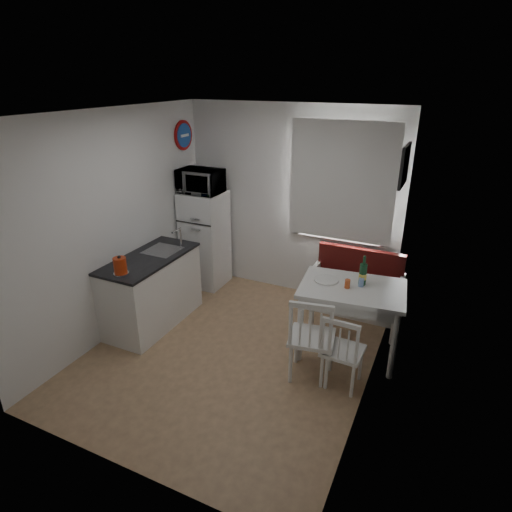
{
  "coord_description": "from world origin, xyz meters",
  "views": [
    {
      "loc": [
        1.96,
        -3.56,
        2.92
      ],
      "look_at": [
        0.06,
        0.5,
        1.01
      ],
      "focal_mm": 30.0,
      "sensor_mm": 36.0,
      "label": 1
    }
  ],
  "objects": [
    {
      "name": "floor",
      "position": [
        0.0,
        0.0,
        0.0
      ],
      "size": [
        3.0,
        3.5,
        0.02
      ],
      "primitive_type": "cube",
      "color": "#8E6C4B",
      "rests_on": "ground"
    },
    {
      "name": "ceiling",
      "position": [
        0.0,
        0.0,
        2.6
      ],
      "size": [
        3.0,
        3.5,
        0.02
      ],
      "primitive_type": "cube",
      "color": "white",
      "rests_on": "wall_back"
    },
    {
      "name": "wall_back",
      "position": [
        0.0,
        1.75,
        1.3
      ],
      "size": [
        3.0,
        0.02,
        2.6
      ],
      "primitive_type": "cube",
      "color": "white",
      "rests_on": "floor"
    },
    {
      "name": "wall_front",
      "position": [
        0.0,
        -1.75,
        1.3
      ],
      "size": [
        3.0,
        0.02,
        2.6
      ],
      "primitive_type": "cube",
      "color": "white",
      "rests_on": "floor"
    },
    {
      "name": "wall_left",
      "position": [
        -1.5,
        0.0,
        1.3
      ],
      "size": [
        0.02,
        3.5,
        2.6
      ],
      "primitive_type": "cube",
      "color": "white",
      "rests_on": "floor"
    },
    {
      "name": "wall_right",
      "position": [
        1.5,
        0.0,
        1.3
      ],
      "size": [
        0.02,
        3.5,
        2.6
      ],
      "primitive_type": "cube",
      "color": "white",
      "rests_on": "floor"
    },
    {
      "name": "window",
      "position": [
        0.7,
        1.72,
        1.62
      ],
      "size": [
        1.22,
        0.06,
        1.47
      ],
      "primitive_type": "cube",
      "color": "white",
      "rests_on": "wall_back"
    },
    {
      "name": "curtain",
      "position": [
        0.7,
        1.65,
        1.68
      ],
      "size": [
        1.35,
        0.02,
        1.5
      ],
      "primitive_type": "cube",
      "color": "white",
      "rests_on": "wall_back"
    },
    {
      "name": "kitchen_counter",
      "position": [
        -1.2,
        0.16,
        0.46
      ],
      "size": [
        0.62,
        1.32,
        1.16
      ],
      "color": "white",
      "rests_on": "floor"
    },
    {
      "name": "wall_sign",
      "position": [
        -1.47,
        1.45,
        2.15
      ],
      "size": [
        0.03,
        0.4,
        0.4
      ],
      "primitive_type": "cylinder",
      "rotation": [
        0.0,
        1.57,
        0.0
      ],
      "color": "#1B4BA4",
      "rests_on": "wall_left"
    },
    {
      "name": "picture_frame",
      "position": [
        1.48,
        1.1,
        2.05
      ],
      "size": [
        0.04,
        0.52,
        0.42
      ],
      "primitive_type": "cube",
      "color": "black",
      "rests_on": "wall_right"
    },
    {
      "name": "bench",
      "position": [
        1.04,
        1.51,
        0.28
      ],
      "size": [
        1.17,
        0.45,
        0.84
      ],
      "color": "white",
      "rests_on": "floor"
    },
    {
      "name": "dining_table",
      "position": [
        1.18,
        0.56,
        0.73
      ],
      "size": [
        1.18,
        0.89,
        0.83
      ],
      "rotation": [
        0.0,
        0.0,
        0.11
      ],
      "color": "white",
      "rests_on": "floor"
    },
    {
      "name": "chair_left",
      "position": [
        0.93,
        -0.11,
        0.59
      ],
      "size": [
        0.52,
        0.5,
        0.51
      ],
      "rotation": [
        0.0,
        0.0,
        0.18
      ],
      "color": "white",
      "rests_on": "floor"
    },
    {
      "name": "chair_right",
      "position": [
        1.25,
        -0.09,
        0.51
      ],
      "size": [
        0.4,
        0.38,
        0.44
      ],
      "rotation": [
        0.0,
        0.0,
        -0.04
      ],
      "color": "white",
      "rests_on": "floor"
    },
    {
      "name": "fridge",
      "position": [
        -1.18,
        1.4,
        0.7
      ],
      "size": [
        0.56,
        0.56,
        1.4
      ],
      "primitive_type": "cube",
      "color": "white",
      "rests_on": "floor"
    },
    {
      "name": "microwave",
      "position": [
        -1.18,
        1.35,
        1.57
      ],
      "size": [
        0.59,
        0.4,
        0.33
      ],
      "primitive_type": "imported",
      "color": "white",
      "rests_on": "fridge"
    },
    {
      "name": "kettle",
      "position": [
        -1.15,
        -0.38,
        1.01
      ],
      "size": [
        0.17,
        0.17,
        0.22
      ],
      "primitive_type": "cylinder",
      "color": "#B42E0E",
      "rests_on": "kitchen_counter"
    },
    {
      "name": "wine_bottle",
      "position": [
        1.25,
        0.66,
        0.99
      ],
      "size": [
        0.08,
        0.08,
        0.33
      ],
      "primitive_type": null,
      "color": "#144023",
      "rests_on": "dining_table"
    },
    {
      "name": "drinking_glass_orange",
      "position": [
        1.13,
        0.51,
        0.87
      ],
      "size": [
        0.06,
        0.06,
        0.1
      ],
      "primitive_type": "cylinder",
      "color": "#D15322",
      "rests_on": "dining_table"
    },
    {
      "name": "drinking_glass_blue",
      "position": [
        1.25,
        0.61,
        0.87
      ],
      "size": [
        0.06,
        0.06,
        0.09
      ],
      "primitive_type": "cylinder",
      "color": "#82A6DD",
      "rests_on": "dining_table"
    },
    {
      "name": "plate",
      "position": [
        0.88,
        0.58,
        0.84
      ],
      "size": [
        0.27,
        0.27,
        0.02
      ],
      "primitive_type": "cylinder",
      "color": "white",
      "rests_on": "dining_table"
    }
  ]
}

